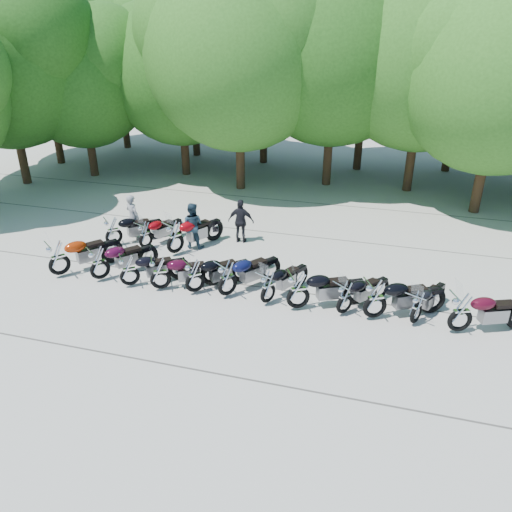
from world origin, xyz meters
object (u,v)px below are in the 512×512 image
(motorcycle_1, at_px, (99,262))
(motorcycle_6, at_px, (268,286))
(motorcycle_3, at_px, (160,272))
(rider_1, at_px, (192,226))
(motorcycle_14, at_px, (175,236))
(rider_0, at_px, (133,217))
(motorcycle_2, at_px, (129,270))
(motorcycle_12, at_px, (113,230))
(motorcycle_0, at_px, (58,257))
(motorcycle_5, at_px, (227,277))
(motorcycle_7, at_px, (298,289))
(motorcycle_11, at_px, (462,312))
(motorcycle_10, at_px, (417,306))
(motorcycle_8, at_px, (345,297))
(rider_2, at_px, (241,221))
(motorcycle_4, at_px, (195,275))
(motorcycle_13, at_px, (145,234))

(motorcycle_1, height_order, motorcycle_6, motorcycle_1)
(motorcycle_3, relative_size, rider_1, 1.30)
(motorcycle_14, height_order, rider_0, rider_0)
(motorcycle_2, distance_m, motorcycle_12, 3.48)
(motorcycle_0, distance_m, motorcycle_5, 5.85)
(motorcycle_3, bearing_deg, motorcycle_0, 62.47)
(motorcycle_7, bearing_deg, motorcycle_11, -117.15)
(motorcycle_1, xyz_separation_m, motorcycle_6, (5.70, 0.06, -0.06))
(motorcycle_7, relative_size, motorcycle_10, 1.21)
(rider_1, bearing_deg, motorcycle_8, 149.25)
(rider_0, distance_m, rider_2, 4.24)
(motorcycle_3, xyz_separation_m, motorcycle_4, (1.13, 0.12, -0.00))
(motorcycle_8, distance_m, rider_2, 6.14)
(motorcycle_0, relative_size, motorcycle_2, 1.14)
(motorcycle_1, height_order, motorcycle_11, motorcycle_11)
(motorcycle_8, xyz_separation_m, motorcycle_10, (2.01, 0.04, -0.02))
(motorcycle_6, relative_size, motorcycle_14, 0.84)
(motorcycle_1, relative_size, motorcycle_2, 1.06)
(motorcycle_5, distance_m, rider_0, 6.05)
(motorcycle_10, distance_m, motorcycle_12, 11.30)
(motorcycle_1, bearing_deg, motorcycle_7, -142.89)
(motorcycle_3, relative_size, motorcycle_6, 1.07)
(motorcycle_10, bearing_deg, motorcycle_7, 29.47)
(motorcycle_10, distance_m, motorcycle_13, 10.07)
(motorcycle_5, height_order, motorcycle_10, motorcycle_5)
(rider_1, bearing_deg, motorcycle_12, 10.96)
(motorcycle_13, bearing_deg, motorcycle_4, 162.98)
(motorcycle_10, xyz_separation_m, rider_2, (-6.48, 4.16, 0.28))
(motorcycle_12, relative_size, motorcycle_13, 1.06)
(motorcycle_4, bearing_deg, motorcycle_13, 4.41)
(motorcycle_6, relative_size, motorcycle_8, 1.01)
(motorcycle_5, bearing_deg, rider_1, -16.84)
(motorcycle_2, xyz_separation_m, motorcycle_5, (3.23, 0.25, 0.06))
(motorcycle_7, relative_size, motorcycle_14, 0.97)
(motorcycle_7, height_order, motorcycle_13, motorcycle_7)
(motorcycle_6, relative_size, motorcycle_10, 1.05)
(motorcycle_5, xyz_separation_m, motorcycle_6, (1.31, -0.06, -0.08))
(motorcycle_6, xyz_separation_m, motorcycle_11, (5.46, -0.08, 0.08))
(motorcycle_0, distance_m, motorcycle_7, 8.11)
(motorcycle_6, relative_size, rider_2, 1.25)
(motorcycle_0, bearing_deg, motorcycle_6, -141.31)
(motorcycle_2, relative_size, motorcycle_6, 1.03)
(motorcycle_10, bearing_deg, motorcycle_4, 27.25)
(motorcycle_3, xyz_separation_m, motorcycle_14, (-0.65, 2.60, 0.07))
(motorcycle_11, relative_size, rider_2, 1.42)
(motorcycle_1, distance_m, motorcycle_4, 3.34)
(motorcycle_2, relative_size, rider_1, 1.26)
(motorcycle_14, distance_m, rider_1, 0.88)
(rider_0, bearing_deg, rider_1, -158.95)
(motorcycle_11, relative_size, motorcycle_14, 0.95)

